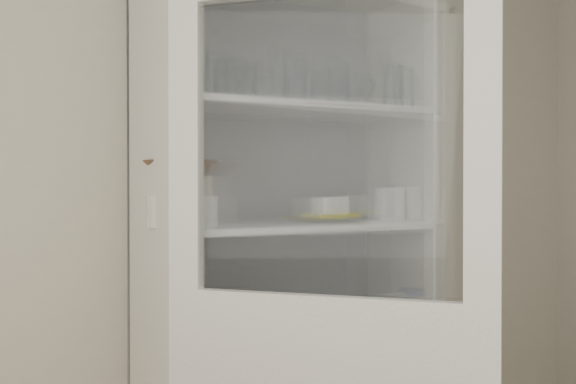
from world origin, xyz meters
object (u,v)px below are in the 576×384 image
teal_jar (271,324)px  measuring_cups (219,348)px  grey_bowl_stack (388,204)px  terracotta_bowl (182,168)px  goblet_3 (367,95)px  white_ramekin (330,205)px  mug_white (378,323)px  glass_platter (330,219)px  goblet_2 (326,92)px  mug_blue (394,317)px  plate_stack_back (167,213)px  cream_bowl (182,186)px  white_canister (207,328)px  plate_stack_front (182,211)px  mug_teal (293,319)px  cupboard_door (324,381)px  goblet_0 (168,78)px  pantry_cabinet (279,312)px  goblet_1 (255,83)px  yellow_trivet (330,215)px

teal_jar → measuring_cups: (-0.24, -0.12, -0.03)m
grey_bowl_stack → terracotta_bowl: bearing=-179.4°
goblet_3 → white_ramekin: bearing=-155.2°
mug_white → glass_platter: bearing=118.5°
grey_bowl_stack → teal_jar: 0.62m
goblet_2 → glass_platter: 0.49m
goblet_2 → mug_blue: bearing=-45.2°
plate_stack_back → teal_jar: 0.52m
cream_bowl → white_canister: cream_bowl is taller
plate_stack_front → mug_teal: 0.61m
goblet_2 → measuring_cups: bearing=-157.0°
cupboard_door → teal_jar: size_ratio=19.01×
plate_stack_back → terracotta_bowl: 0.22m
cupboard_door → goblet_0: size_ratio=12.57×
cream_bowl → plate_stack_front: bearing=0.0°
goblet_0 → white_canister: 0.83m
grey_bowl_stack → mug_blue: bearing=-90.0°
goblet_2 → grey_bowl_stack: size_ratio=1.25×
plate_stack_front → glass_platter: 0.57m
glass_platter → mug_teal: size_ratio=2.61×
terracotta_bowl → teal_jar: (0.34, 0.05, -0.53)m
glass_platter → mug_blue: (0.24, -0.06, -0.36)m
goblet_2 → cream_bowl: (-0.63, -0.16, -0.35)m
cream_bowl → mug_teal: 0.66m
white_ramekin → white_canister: size_ratio=1.18×
pantry_cabinet → goblet_3: 0.90m
goblet_0 → cream_bowl: bearing=-86.2°
plate_stack_back → white_canister: plate_stack_back is taller
terracotta_bowl → white_ramekin: 0.58m
cream_bowl → mug_blue: (0.81, -0.02, -0.48)m
cupboard_door → grey_bowl_stack: cupboard_door is taller
terracotta_bowl → white_ramekin: terracotta_bowl is taller
terracotta_bowl → cupboard_door: bearing=-69.2°
plate_stack_front → white_ramekin: size_ratio=1.61×
goblet_0 → teal_jar: (0.35, -0.06, -0.83)m
goblet_2 → white_ramekin: bearing=-115.3°
goblet_3 → plate_stack_front: goblet_3 is taller
goblet_1 → grey_bowl_stack: size_ratio=1.38×
goblet_1 → yellow_trivet: 0.54m
pantry_cabinet → goblet_1: (-0.09, 0.01, 0.81)m
goblet_3 → white_ramekin: 0.49m
white_ramekin → teal_jar: (-0.23, 0.02, -0.41)m
terracotta_bowl → mug_blue: 0.97m
pantry_cabinet → cream_bowl: 0.61m
goblet_2 → terracotta_bowl: size_ratio=0.73×
goblet_2 → plate_stack_front: goblet_2 is taller
yellow_trivet → measuring_cups: size_ratio=1.81×
goblet_3 → plate_stack_back: (-0.80, 0.02, -0.44)m
cream_bowl → mug_blue: 0.94m
grey_bowl_stack → yellow_trivet: bearing=173.8°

